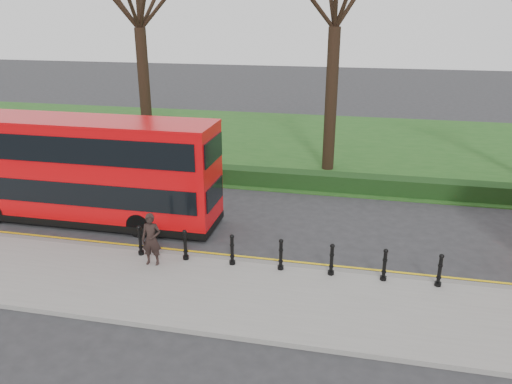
# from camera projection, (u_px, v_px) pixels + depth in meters

# --- Properties ---
(ground) EXTENTS (120.00, 120.00, 0.00)m
(ground) POSITION_uv_depth(u_px,v_px,m) (247.00, 250.00, 17.40)
(ground) COLOR #28282B
(ground) RESTS_ON ground
(pavement) EXTENTS (60.00, 4.00, 0.15)m
(pavement) POSITION_uv_depth(u_px,v_px,m) (223.00, 293.00, 14.62)
(pavement) COLOR gray
(pavement) RESTS_ON ground
(kerb) EXTENTS (60.00, 0.25, 0.16)m
(kerb) POSITION_uv_depth(u_px,v_px,m) (240.00, 261.00, 16.46)
(kerb) COLOR slate
(kerb) RESTS_ON ground
(grass_verge) EXTENTS (60.00, 18.00, 0.06)m
(grass_verge) POSITION_uv_depth(u_px,v_px,m) (302.00, 143.00, 31.15)
(grass_verge) COLOR #1F4E1A
(grass_verge) RESTS_ON ground
(hedge) EXTENTS (60.00, 0.90, 0.80)m
(hedge) POSITION_uv_depth(u_px,v_px,m) (280.00, 179.00, 23.50)
(hedge) COLOR black
(hedge) RESTS_ON ground
(yellow_line_outer) EXTENTS (60.00, 0.10, 0.01)m
(yellow_line_outer) POSITION_uv_depth(u_px,v_px,m) (242.00, 259.00, 16.76)
(yellow_line_outer) COLOR yellow
(yellow_line_outer) RESTS_ON ground
(yellow_line_inner) EXTENTS (60.00, 0.10, 0.01)m
(yellow_line_inner) POSITION_uv_depth(u_px,v_px,m) (243.00, 256.00, 16.94)
(yellow_line_inner) COLOR yellow
(yellow_line_inner) RESTS_ON ground
(bollard_row) EXTENTS (9.66, 0.15, 1.00)m
(bollard_row) POSITION_uv_depth(u_px,v_px,m) (281.00, 255.00, 15.65)
(bollard_row) COLOR black
(bollard_row) RESTS_ON pavement
(bus_lead) EXTENTS (10.23, 2.35, 4.07)m
(bus_lead) POSITION_uv_depth(u_px,v_px,m) (87.00, 171.00, 19.17)
(bus_lead) COLOR red
(bus_lead) RESTS_ON ground
(pedestrian) EXTENTS (0.67, 0.47, 1.74)m
(pedestrian) POSITION_uv_depth(u_px,v_px,m) (151.00, 239.00, 15.86)
(pedestrian) COLOR black
(pedestrian) RESTS_ON pavement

